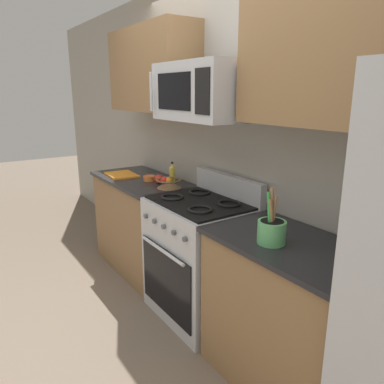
{
  "coord_description": "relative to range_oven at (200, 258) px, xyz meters",
  "views": [
    {
      "loc": [
        2.12,
        -0.85,
        1.7
      ],
      "look_at": [
        0.07,
        0.52,
        1.03
      ],
      "focal_mm": 34.6,
      "sensor_mm": 36.0,
      "label": 1
    }
  ],
  "objects": [
    {
      "name": "ground_plane",
      "position": [
        0.0,
        -0.64,
        -0.47
      ],
      "size": [
        16.0,
        16.0,
        0.0
      ],
      "primitive_type": "plane",
      "color": "#6B5B4C"
    },
    {
      "name": "wall_back",
      "position": [
        0.0,
        0.36,
        0.83
      ],
      "size": [
        8.0,
        0.1,
        2.6
      ],
      "primitive_type": "cube",
      "color": "#9E998E",
      "rests_on": "ground"
    },
    {
      "name": "counter_left",
      "position": [
        -0.96,
        -0.0,
        -0.02
      ],
      "size": [
        1.14,
        0.59,
        0.91
      ],
      "color": "olive",
      "rests_on": "ground"
    },
    {
      "name": "range_oven",
      "position": [
        0.0,
        0.0,
        0.0
      ],
      "size": [
        0.76,
        0.63,
        1.09
      ],
      "color": "#B2B5BA",
      "rests_on": "ground"
    },
    {
      "name": "counter_right",
      "position": [
        0.87,
        -0.0,
        -0.02
      ],
      "size": [
        0.96,
        0.59,
        0.91
      ],
      "color": "olive",
      "rests_on": "ground"
    },
    {
      "name": "microwave",
      "position": [
        -0.0,
        0.03,
        1.23
      ],
      "size": [
        0.74,
        0.44,
        0.39
      ],
      "color": "#B2B5BA"
    },
    {
      "name": "upper_cabinets_left",
      "position": [
        -0.97,
        0.14,
        1.41
      ],
      "size": [
        1.13,
        0.34,
        0.72
      ],
      "color": "olive"
    },
    {
      "name": "upper_cabinets_right",
      "position": [
        0.87,
        0.14,
        1.41
      ],
      "size": [
        0.95,
        0.34,
        0.72
      ],
      "color": "olive"
    },
    {
      "name": "utensil_crock",
      "position": [
        0.82,
        -0.11,
        0.51
      ],
      "size": [
        0.15,
        0.15,
        0.3
      ],
      "color": "#59AD66",
      "rests_on": "counter_right"
    },
    {
      "name": "fruit_basket",
      "position": [
        -0.52,
        0.04,
        0.48
      ],
      "size": [
        0.21,
        0.21,
        0.1
      ],
      "color": "brown",
      "rests_on": "counter_left"
    },
    {
      "name": "apple_loose",
      "position": [
        -0.69,
        0.04,
        0.48
      ],
      "size": [
        0.08,
        0.08,
        0.08
      ],
      "primitive_type": "sphere",
      "color": "red",
      "rests_on": "counter_left"
    },
    {
      "name": "cutting_board",
      "position": [
        -1.18,
        -0.1,
        0.44
      ],
      "size": [
        0.35,
        0.27,
        0.02
      ],
      "primitive_type": "cube",
      "rotation": [
        0.0,
        0.0,
        -0.06
      ],
      "color": "orange",
      "rests_on": "counter_left"
    },
    {
      "name": "bottle_vinegar",
      "position": [
        1.19,
        -0.02,
        0.54
      ],
      "size": [
        0.06,
        0.06,
        0.23
      ],
      "color": "silver",
      "rests_on": "counter_right"
    },
    {
      "name": "bottle_oil",
      "position": [
        -0.7,
        0.18,
        0.52
      ],
      "size": [
        0.06,
        0.06,
        0.18
      ],
      "color": "gold",
      "rests_on": "counter_left"
    },
    {
      "name": "prep_bowl",
      "position": [
        -0.84,
        0.03,
        0.46
      ],
      "size": [
        0.12,
        0.12,
        0.04
      ],
      "color": "#D1662D",
      "rests_on": "counter_left"
    }
  ]
}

